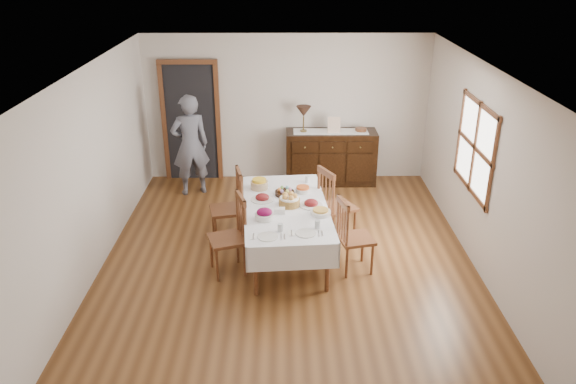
{
  "coord_description": "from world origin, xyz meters",
  "views": [
    {
      "loc": [
        -0.05,
        -6.7,
        3.94
      ],
      "look_at": [
        0.0,
        0.1,
        0.95
      ],
      "focal_mm": 35.0,
      "sensor_mm": 36.0,
      "label": 1
    }
  ],
  "objects_px": {
    "person": "(190,142)",
    "chair_right_far": "(334,204)",
    "table_lamp": "(304,112)",
    "chair_left_far": "(230,206)",
    "chair_right_near": "(352,235)",
    "sideboard": "(331,157)",
    "chair_left_near": "(231,234)",
    "dining_table": "(286,212)"
  },
  "relations": [
    {
      "from": "chair_left_far",
      "to": "chair_right_near",
      "type": "relative_size",
      "value": 1.04
    },
    {
      "from": "table_lamp",
      "to": "person",
      "type": "bearing_deg",
      "value": -167.03
    },
    {
      "from": "chair_left_near",
      "to": "chair_right_near",
      "type": "xyz_separation_m",
      "value": [
        1.56,
        0.01,
        -0.02
      ]
    },
    {
      "from": "dining_table",
      "to": "chair_right_near",
      "type": "distance_m",
      "value": 0.95
    },
    {
      "from": "sideboard",
      "to": "chair_left_far",
      "type": "bearing_deg",
      "value": -126.69
    },
    {
      "from": "chair_right_near",
      "to": "person",
      "type": "bearing_deg",
      "value": 30.29
    },
    {
      "from": "chair_right_far",
      "to": "sideboard",
      "type": "xyz_separation_m",
      "value": [
        0.12,
        2.15,
        -0.08
      ]
    },
    {
      "from": "chair_right_far",
      "to": "person",
      "type": "relative_size",
      "value": 0.59
    },
    {
      "from": "chair_right_near",
      "to": "table_lamp",
      "type": "xyz_separation_m",
      "value": [
        -0.53,
        3.01,
        0.79
      ]
    },
    {
      "from": "dining_table",
      "to": "chair_right_far",
      "type": "bearing_deg",
      "value": 30.47
    },
    {
      "from": "chair_left_far",
      "to": "chair_right_far",
      "type": "relative_size",
      "value": 0.97
    },
    {
      "from": "chair_left_near",
      "to": "chair_left_far",
      "type": "height_order",
      "value": "chair_left_far"
    },
    {
      "from": "chair_left_far",
      "to": "table_lamp",
      "type": "relative_size",
      "value": 2.33
    },
    {
      "from": "sideboard",
      "to": "person",
      "type": "distance_m",
      "value": 2.5
    },
    {
      "from": "chair_left_far",
      "to": "sideboard",
      "type": "distance_m",
      "value": 2.7
    },
    {
      "from": "chair_right_far",
      "to": "chair_left_far",
      "type": "bearing_deg",
      "value": 63.65
    },
    {
      "from": "chair_left_near",
      "to": "person",
      "type": "height_order",
      "value": "person"
    },
    {
      "from": "chair_left_far",
      "to": "person",
      "type": "relative_size",
      "value": 0.58
    },
    {
      "from": "chair_left_near",
      "to": "chair_right_near",
      "type": "relative_size",
      "value": 1.04
    },
    {
      "from": "chair_right_far",
      "to": "chair_left_near",
      "type": "bearing_deg",
      "value": 95.28
    },
    {
      "from": "chair_left_far",
      "to": "chair_left_near",
      "type": "bearing_deg",
      "value": -6.36
    },
    {
      "from": "chair_left_near",
      "to": "chair_right_near",
      "type": "bearing_deg",
      "value": 71.77
    },
    {
      "from": "table_lamp",
      "to": "chair_left_far",
      "type": "bearing_deg",
      "value": -117.44
    },
    {
      "from": "chair_left_near",
      "to": "chair_left_far",
      "type": "distance_m",
      "value": 0.88
    },
    {
      "from": "chair_right_near",
      "to": "sideboard",
      "type": "distance_m",
      "value": 3.03
    },
    {
      "from": "person",
      "to": "chair_right_far",
      "type": "bearing_deg",
      "value": 123.38
    },
    {
      "from": "dining_table",
      "to": "chair_left_near",
      "type": "relative_size",
      "value": 2.11
    },
    {
      "from": "dining_table",
      "to": "chair_left_near",
      "type": "xyz_separation_m",
      "value": [
        -0.7,
        -0.4,
        -0.12
      ]
    },
    {
      "from": "chair_left_far",
      "to": "chair_right_far",
      "type": "bearing_deg",
      "value": 78.45
    },
    {
      "from": "sideboard",
      "to": "person",
      "type": "xyz_separation_m",
      "value": [
        -2.42,
        -0.46,
        0.45
      ]
    },
    {
      "from": "chair_left_near",
      "to": "person",
      "type": "distance_m",
      "value": 2.76
    },
    {
      "from": "chair_right_far",
      "to": "table_lamp",
      "type": "distance_m",
      "value": 2.29
    },
    {
      "from": "chair_right_far",
      "to": "person",
      "type": "bearing_deg",
      "value": 26.59
    },
    {
      "from": "chair_right_near",
      "to": "sideboard",
      "type": "xyz_separation_m",
      "value": [
        -0.04,
        3.03,
        -0.04
      ]
    },
    {
      "from": "dining_table",
      "to": "table_lamp",
      "type": "xyz_separation_m",
      "value": [
        0.32,
        2.62,
        0.65
      ]
    },
    {
      "from": "table_lamp",
      "to": "chair_right_near",
      "type": "bearing_deg",
      "value": -79.93
    },
    {
      "from": "chair_left_near",
      "to": "chair_right_near",
      "type": "distance_m",
      "value": 1.56
    },
    {
      "from": "chair_left_far",
      "to": "person",
      "type": "height_order",
      "value": "person"
    },
    {
      "from": "dining_table",
      "to": "person",
      "type": "relative_size",
      "value": 1.22
    },
    {
      "from": "chair_right_near",
      "to": "chair_right_far",
      "type": "distance_m",
      "value": 0.89
    },
    {
      "from": "chair_left_far",
      "to": "chair_right_far",
      "type": "xyz_separation_m",
      "value": [
        1.49,
        0.02,
        0.01
      ]
    },
    {
      "from": "person",
      "to": "table_lamp",
      "type": "distance_m",
      "value": 2.01
    }
  ]
}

